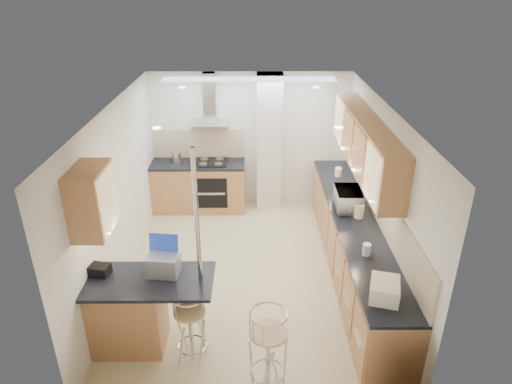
{
  "coord_description": "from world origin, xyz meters",
  "views": [
    {
      "loc": [
        0.06,
        -5.62,
        4.0
      ],
      "look_at": [
        0.1,
        0.2,
        1.23
      ],
      "focal_mm": 32.0,
      "sensor_mm": 36.0,
      "label": 1
    }
  ],
  "objects_px": {
    "laptop": "(163,264)",
    "bar_stool_near": "(191,328)",
    "bread_bin": "(385,290)",
    "microwave": "(348,199)",
    "bar_stool_end": "(268,352)"
  },
  "relations": [
    {
      "from": "laptop",
      "to": "bar_stool_near",
      "type": "distance_m",
      "value": 0.77
    },
    {
      "from": "bar_stool_near",
      "to": "bread_bin",
      "type": "distance_m",
      "value": 2.15
    },
    {
      "from": "laptop",
      "to": "bread_bin",
      "type": "bearing_deg",
      "value": -3.1
    },
    {
      "from": "laptop",
      "to": "bar_stool_near",
      "type": "xyz_separation_m",
      "value": [
        0.31,
        -0.36,
        -0.61
      ]
    },
    {
      "from": "microwave",
      "to": "bread_bin",
      "type": "relative_size",
      "value": 1.44
    },
    {
      "from": "microwave",
      "to": "bread_bin",
      "type": "bearing_deg",
      "value": -178.79
    },
    {
      "from": "laptop",
      "to": "microwave",
      "type": "bearing_deg",
      "value": 40.89
    },
    {
      "from": "bar_stool_end",
      "to": "laptop",
      "type": "bearing_deg",
      "value": 111.47
    },
    {
      "from": "bar_stool_near",
      "to": "bar_stool_end",
      "type": "bearing_deg",
      "value": -32.23
    },
    {
      "from": "bar_stool_near",
      "to": "bread_bin",
      "type": "height_order",
      "value": "bread_bin"
    },
    {
      "from": "laptop",
      "to": "bread_bin",
      "type": "xyz_separation_m",
      "value": [
        2.39,
        -0.42,
        -0.04
      ]
    },
    {
      "from": "bread_bin",
      "to": "bar_stool_end",
      "type": "bearing_deg",
      "value": -148.31
    },
    {
      "from": "laptop",
      "to": "bar_stool_end",
      "type": "xyz_separation_m",
      "value": [
        1.16,
        -0.77,
        -0.55
      ]
    },
    {
      "from": "microwave",
      "to": "laptop",
      "type": "xyz_separation_m",
      "value": [
        -2.39,
        -1.62,
        -0.01
      ]
    },
    {
      "from": "bar_stool_end",
      "to": "bread_bin",
      "type": "distance_m",
      "value": 1.38
    }
  ]
}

